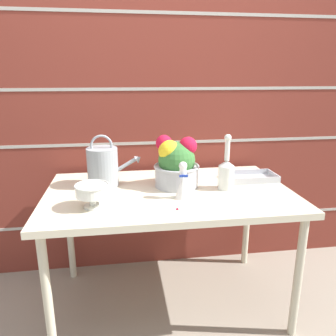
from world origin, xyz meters
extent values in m
plane|color=gray|center=(0.00, 0.00, 0.00)|extent=(12.00, 12.00, 0.00)
cube|color=maroon|center=(0.00, 0.51, 1.10)|extent=(3.60, 0.08, 2.20)
cube|color=#A8A399|center=(0.00, 0.46, 0.34)|extent=(3.53, 0.00, 0.02)
cube|color=#A8A399|center=(0.00, 0.46, 0.92)|extent=(3.53, 0.00, 0.02)
cube|color=#A8A399|center=(0.00, 0.46, 1.28)|extent=(3.53, 0.00, 0.02)
cube|color=#A8A399|center=(0.00, 0.46, 1.74)|extent=(3.53, 0.00, 0.02)
cube|color=beige|center=(0.00, 0.00, 0.72)|extent=(1.38, 0.84, 0.04)
cylinder|color=beige|center=(-0.63, -0.36, 0.35)|extent=(0.04, 0.04, 0.70)
cylinder|color=beige|center=(0.63, -0.36, 0.35)|extent=(0.04, 0.04, 0.70)
cylinder|color=beige|center=(-0.63, 0.36, 0.35)|extent=(0.04, 0.04, 0.70)
cylinder|color=beige|center=(0.63, 0.36, 0.35)|extent=(0.04, 0.04, 0.70)
cylinder|color=#93999E|center=(-0.37, 0.14, 0.85)|extent=(0.18, 0.18, 0.23)
cylinder|color=#93999E|center=(-0.23, 0.14, 0.86)|extent=(0.14, 0.02, 0.09)
cone|color=#93999E|center=(-0.16, 0.14, 0.90)|extent=(0.05, 0.05, 0.06)
torus|color=#93999E|center=(-0.37, 0.14, 0.98)|extent=(0.13, 0.01, 0.13)
cylinder|color=silver|center=(-0.41, -0.19, 0.75)|extent=(0.09, 0.09, 0.01)
cylinder|color=silver|center=(-0.41, -0.19, 0.78)|extent=(0.03, 0.03, 0.05)
sphere|color=silver|center=(-0.41, -0.19, 0.78)|extent=(0.04, 0.04, 0.04)
cylinder|color=silver|center=(-0.41, -0.19, 0.83)|extent=(0.16, 0.16, 0.05)
torus|color=silver|center=(-0.41, -0.19, 0.86)|extent=(0.17, 0.17, 0.01)
cylinder|color=#ADADB2|center=(0.05, 0.07, 0.80)|extent=(0.25, 0.25, 0.12)
torus|color=#ADADB2|center=(0.05, 0.07, 0.86)|extent=(0.27, 0.27, 0.01)
sphere|color=#387033|center=(0.05, 0.07, 0.90)|extent=(0.21, 0.21, 0.21)
sphere|color=yellow|center=(0.01, 0.06, 0.95)|extent=(0.13, 0.13, 0.13)
sphere|color=red|center=(-0.01, 0.10, 0.99)|extent=(0.10, 0.10, 0.10)
sphere|color=red|center=(0.12, 0.06, 0.98)|extent=(0.11, 0.11, 0.11)
cylinder|color=silver|center=(0.32, -0.02, 0.81)|extent=(0.09, 0.09, 0.14)
cone|color=silver|center=(0.32, -0.02, 0.89)|extent=(0.09, 0.09, 0.03)
cylinder|color=silver|center=(0.32, -0.02, 0.97)|extent=(0.03, 0.03, 0.12)
sphere|color=silver|center=(0.32, -0.02, 1.04)|extent=(0.04, 0.04, 0.04)
cone|color=white|center=(0.05, -0.13, 0.81)|extent=(0.08, 0.08, 0.13)
cylinder|color=white|center=(0.05, -0.13, 0.90)|extent=(0.04, 0.04, 0.05)
sphere|color=white|center=(0.05, -0.13, 0.92)|extent=(0.04, 0.04, 0.04)
cube|color=#193399|center=(0.05, -0.15, 0.87)|extent=(0.04, 0.01, 0.01)
cube|color=#B7B7BC|center=(0.53, 0.12, 0.74)|extent=(0.30, 0.17, 0.01)
cube|color=#B7B7BC|center=(0.53, 0.03, 0.76)|extent=(0.30, 0.01, 0.04)
cube|color=#B7B7BC|center=(0.53, 0.21, 0.76)|extent=(0.30, 0.01, 0.04)
cube|color=#B7B7BC|center=(0.38, 0.12, 0.76)|extent=(0.01, 0.17, 0.04)
cube|color=#B7B7BC|center=(0.68, 0.12, 0.76)|extent=(0.01, 0.17, 0.04)
sphere|color=red|center=(0.00, -0.28, 0.74)|extent=(0.01, 0.01, 0.01)
camera|label=1|loc=(-0.26, -1.73, 1.38)|focal=35.00mm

